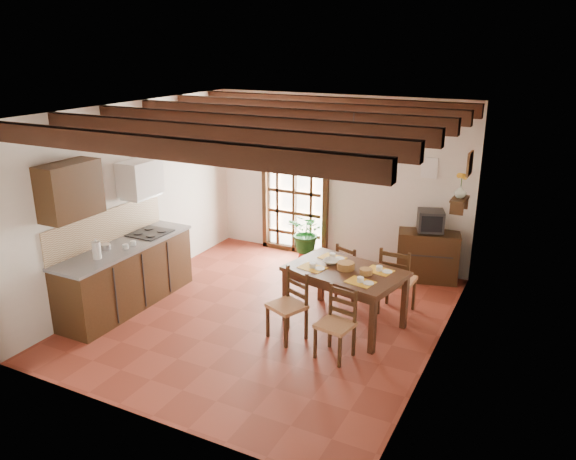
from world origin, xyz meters
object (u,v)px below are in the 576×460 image
Objects in this scene: chair_far_right at (396,292)px; sideboard at (428,256)px; chair_near_left at (288,317)px; chair_far_left at (351,281)px; crt_tv at (431,221)px; chair_near_right at (335,336)px; potted_plant at (307,230)px; dining_table at (345,277)px; kitchen_counter at (127,274)px; pendant_lamp at (352,171)px.

sideboard is (0.11, 1.32, 0.09)m from chair_far_right.
chair_far_right is (1.02, 1.31, 0.02)m from chair_near_left.
crt_tv is at bearing -103.52° from chair_far_left.
potted_plant is at bearing 131.05° from chair_near_right.
chair_near_left is (-0.51, -0.66, -0.41)m from dining_table.
potted_plant reaches higher than chair_near_right.
potted_plant is (-2.01, -0.16, -0.42)m from crt_tv.
potted_plant reaches higher than sideboard.
sideboard is 0.52× the size of potted_plant.
kitchen_counter is 3.10m from dining_table.
pendant_lamp is at bearing 49.54° from chair_far_right.
chair_near_left is 2.95m from crt_tv.
chair_near_left is 0.96× the size of sideboard.
crt_tv is 0.57× the size of pendant_lamp.
potted_plant is (-1.90, 1.16, 0.26)m from chair_far_right.
pendant_lamp reaches higher than potted_plant.
kitchen_counter is 2.61× the size of chair_near_right.
chair_far_left is 0.47× the size of potted_plant.
sideboard is 1.11× the size of pendant_lamp.
chair_near_right is 1.02× the size of pendant_lamp.
chair_far_left is 0.74m from chair_far_right.
chair_far_left is at bearing -144.74° from crt_tv.
chair_far_left is 1.44m from sideboard.
sideboard is at bearing 89.40° from chair_near_left.
crt_tv is at bearing 89.36° from chair_near_left.
sideboard is (0.62, 1.97, -0.29)m from dining_table.
potted_plant is at bearing -18.26° from chair_far_left.
chair_near_left is 1.05× the size of chair_near_right.
pendant_lamp is at bearing 128.19° from chair_far_left.
chair_near_left is 1.50m from chair_far_left.
kitchen_counter reaches higher than crt_tv.
dining_table is at bearing 15.99° from kitchen_counter.
potted_plant reaches higher than kitchen_counter.
chair_near_left is 1.07× the size of pendant_lamp.
crt_tv reaches higher than chair_near_right.
kitchen_counter is at bearing 53.07° from chair_far_left.
chair_near_right is at bearing -58.77° from potted_plant.
chair_far_left is at bearing 106.11° from pendant_lamp.
pendant_lamp reaches higher than chair_far_right.
chair_near_right is (0.20, -0.81, -0.42)m from dining_table.
chair_near_right is (3.17, 0.04, -0.20)m from kitchen_counter.
chair_near_right is at bearing -64.02° from dining_table.
crt_tv is at bearing 91.17° from chair_near_right.
chair_near_left is 2.87m from sideboard.
chair_far_left is at bearing -9.72° from chair_far_right.
kitchen_counter is at bearing -161.02° from crt_tv.
dining_table is at bearing -90.00° from pendant_lamp.
crt_tv is (1.13, 2.63, 0.70)m from chair_near_left.
chair_far_right is 2.24m from potted_plant.
kitchen_counter is 4.60m from crt_tv.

